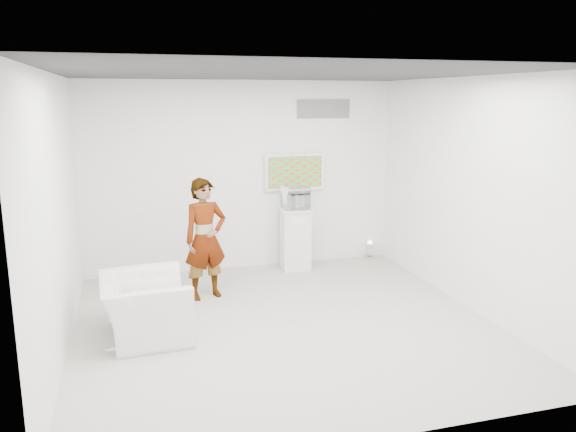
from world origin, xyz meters
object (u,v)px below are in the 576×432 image
object	(u,v)px
person	(205,239)
armchair	(145,307)
floor_uplight	(370,250)
pedestal	(295,238)
tv	(294,172)

from	to	relation	value
person	armchair	bearing A→B (deg)	-143.27
person	floor_uplight	distance (m)	3.23
person	pedestal	distance (m)	1.88
tv	floor_uplight	bearing A→B (deg)	-4.60
armchair	pedestal	world-z (taller)	pedestal
armchair	person	bearing A→B (deg)	-40.79
tv	person	xyz separation A→B (m)	(-1.63, -1.22, -0.71)
armchair	floor_uplight	bearing A→B (deg)	-63.08
tv	floor_uplight	xyz separation A→B (m)	(1.32, -0.11, -1.40)
armchair	tv	bearing A→B (deg)	-50.23
armchair	pedestal	bearing A→B (deg)	-52.89
pedestal	floor_uplight	distance (m)	1.43
floor_uplight	person	bearing A→B (deg)	-159.34
pedestal	floor_uplight	xyz separation A→B (m)	(1.38, 0.15, -0.34)
tv	armchair	distance (m)	3.64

